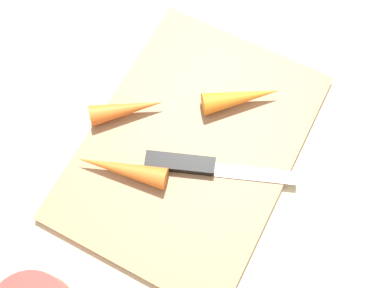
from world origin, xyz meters
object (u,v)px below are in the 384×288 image
at_px(carrot_shortest, 126,112).
at_px(carrot_medium, 242,97).
at_px(knife, 189,164).
at_px(carrot_longest, 121,169).
at_px(cutting_board, 192,146).

distance_m(carrot_shortest, carrot_medium, 0.16).
distance_m(knife, carrot_shortest, 0.11).
distance_m(carrot_shortest, carrot_longest, 0.08).
bearing_deg(carrot_shortest, knife, -51.81).
bearing_deg(carrot_longest, carrot_shortest, -77.74).
height_order(cutting_board, knife, knife).
xyz_separation_m(cutting_board, carrot_longest, (-0.08, 0.06, 0.02)).
relative_size(carrot_shortest, carrot_longest, 0.84).
bearing_deg(cutting_board, carrot_medium, -19.96).
bearing_deg(knife, carrot_medium, 59.07).
height_order(knife, carrot_medium, carrot_medium).
bearing_deg(carrot_longest, cutting_board, -142.66).
xyz_separation_m(carrot_shortest, carrot_medium, (0.09, -0.13, 0.00)).
relative_size(carrot_shortest, carrot_medium, 0.93).
relative_size(cutting_board, carrot_medium, 3.40).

